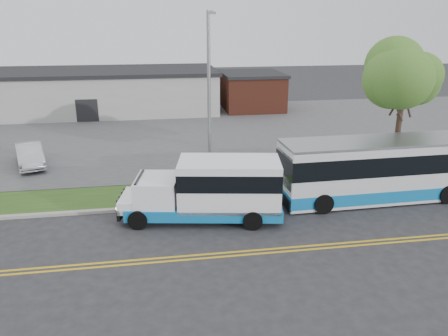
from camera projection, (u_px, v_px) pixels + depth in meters
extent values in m
plane|color=#28282B|center=(157.00, 218.00, 21.24)|extent=(140.00, 140.00, 0.00)
cube|color=gold|center=(158.00, 258.00, 17.64)|extent=(70.00, 0.12, 0.01)
cube|color=gold|center=(158.00, 262.00, 17.36)|extent=(70.00, 0.12, 0.01)
cube|color=#9E9B93|center=(156.00, 207.00, 22.25)|extent=(80.00, 0.30, 0.15)
cube|color=#2D4617|center=(156.00, 195.00, 23.94)|extent=(80.00, 3.30, 0.10)
cube|color=#4C4C4F|center=(153.00, 133.00, 37.11)|extent=(80.00, 25.00, 0.10)
cube|color=#9E9E99|center=(93.00, 93.00, 44.92)|extent=(25.00, 10.00, 4.00)
cube|color=black|center=(91.00, 72.00, 44.22)|extent=(25.40, 10.40, 0.35)
cube|color=black|center=(87.00, 111.00, 40.58)|extent=(2.00, 0.15, 2.20)
cube|color=brown|center=(251.00, 92.00, 46.55)|extent=(6.00, 7.00, 3.60)
cube|color=black|center=(252.00, 74.00, 45.92)|extent=(6.30, 7.30, 0.30)
cylinder|color=#35221D|center=(397.00, 141.00, 25.37)|extent=(0.32, 0.32, 4.76)
ellipsoid|color=#456E26|center=(405.00, 76.00, 24.16)|extent=(5.20, 5.20, 4.42)
cylinder|color=gray|center=(209.00, 107.00, 22.75)|extent=(0.18, 0.18, 9.50)
cylinder|color=gray|center=(210.00, 12.00, 20.60)|extent=(0.12, 1.40, 0.12)
cube|color=gray|center=(212.00, 13.00, 20.01)|extent=(0.35, 0.18, 0.12)
cube|color=#106EB1|center=(205.00, 207.00, 21.03)|extent=(7.62, 3.68, 0.54)
cube|color=white|center=(229.00, 183.00, 20.62)|extent=(5.08, 3.24, 2.26)
cube|color=black|center=(229.00, 176.00, 20.50)|extent=(5.11, 3.29, 0.81)
cube|color=white|center=(157.00, 190.00, 20.77)|extent=(2.30, 2.61, 1.29)
cube|color=black|center=(140.00, 186.00, 20.71)|extent=(0.45, 2.03, 0.97)
cube|color=white|center=(133.00, 201.00, 20.95)|extent=(1.43, 2.35, 0.59)
cube|color=black|center=(124.00, 207.00, 21.06)|extent=(0.53, 2.20, 0.54)
sphere|color=#FFD88C|center=(118.00, 208.00, 20.21)|extent=(0.25, 0.25, 0.21)
sphere|color=#FFD88C|center=(126.00, 195.00, 21.74)|extent=(0.25, 0.25, 0.21)
cylinder|color=black|center=(138.00, 220.00, 20.00)|extent=(0.94, 0.45, 0.90)
cylinder|color=black|center=(147.00, 200.00, 22.20)|extent=(0.94, 0.45, 0.90)
cylinder|color=black|center=(253.00, 220.00, 19.95)|extent=(0.94, 0.45, 0.90)
cylinder|color=black|center=(250.00, 200.00, 22.15)|extent=(0.94, 0.45, 0.90)
cube|color=silver|center=(389.00, 169.00, 23.14)|extent=(11.72, 2.91, 3.07)
cube|color=#106EB1|center=(387.00, 188.00, 23.48)|extent=(11.74, 2.93, 0.64)
cube|color=black|center=(390.00, 159.00, 22.95)|extent=(11.76, 2.95, 1.01)
cube|color=black|center=(285.00, 169.00, 22.02)|extent=(0.16, 2.44, 1.70)
cube|color=black|center=(282.00, 197.00, 22.51)|extent=(0.19, 2.65, 0.53)
cube|color=gray|center=(393.00, 141.00, 22.64)|extent=(11.72, 2.91, 0.13)
cylinder|color=black|center=(323.00, 204.00, 21.63)|extent=(1.03, 0.36, 1.02)
cylinder|color=black|center=(305.00, 186.00, 23.96)|extent=(1.03, 0.36, 1.02)
cylinder|color=black|center=(447.00, 194.00, 22.82)|extent=(1.03, 0.36, 1.02)
cylinder|color=black|center=(419.00, 178.00, 25.15)|extent=(1.03, 0.36, 1.02)
cylinder|color=black|center=(447.00, 176.00, 25.46)|extent=(1.03, 0.36, 1.02)
imported|color=#B2B3B9|center=(30.00, 155.00, 28.33)|extent=(2.84, 4.68, 1.46)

